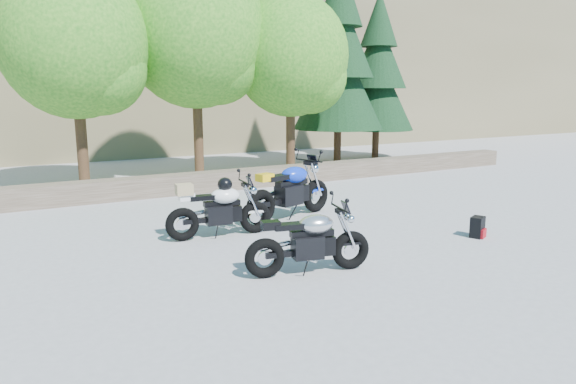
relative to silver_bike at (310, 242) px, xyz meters
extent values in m
plane|color=gray|center=(0.60, 1.09, -0.45)|extent=(90.00, 90.00, 0.00)
cube|color=brown|center=(0.60, 6.59, -0.20)|extent=(22.00, 0.55, 0.50)
cube|color=brown|center=(3.60, 29.09, 7.05)|extent=(80.00, 30.00, 15.00)
cylinder|color=#382314|center=(-1.90, 8.29, 1.06)|extent=(0.28, 0.28, 3.02)
sphere|color=#1D6D18|center=(-1.90, 8.29, 3.33)|extent=(3.67, 3.67, 3.67)
sphere|color=#1D6D18|center=(-1.40, 7.99, 2.68)|extent=(2.38, 2.38, 2.38)
cylinder|color=#382314|center=(1.40, 8.69, 1.23)|extent=(0.28, 0.28, 3.36)
sphere|color=#1D6D18|center=(1.40, 8.69, 3.75)|extent=(4.08, 4.08, 4.08)
sphere|color=#1D6D18|center=(1.90, 8.39, 3.03)|extent=(2.64, 2.64, 2.64)
cylinder|color=#382314|center=(4.20, 8.09, 1.00)|extent=(0.28, 0.28, 2.91)
sphere|color=#1D6D18|center=(4.20, 8.09, 3.19)|extent=(3.54, 3.54, 3.54)
sphere|color=#1D6D18|center=(4.70, 7.79, 2.56)|extent=(2.29, 2.29, 2.29)
cylinder|color=#382314|center=(6.80, 9.29, 0.63)|extent=(0.26, 0.26, 2.16)
cone|color=black|center=(6.80, 9.29, 2.43)|extent=(3.17, 3.17, 3.24)
cone|color=black|center=(6.80, 9.29, 4.01)|extent=(2.45, 2.45, 2.88)
cylinder|color=#382314|center=(9.00, 9.89, 0.51)|extent=(0.26, 0.26, 1.92)
cone|color=black|center=(9.00, 9.89, 2.11)|extent=(2.82, 2.82, 2.88)
cone|color=black|center=(9.00, 9.89, 3.51)|extent=(2.18, 2.18, 2.56)
cone|color=black|center=(9.00, 9.89, 4.79)|extent=(1.41, 1.41, 2.05)
torus|color=black|center=(0.62, -0.13, -0.17)|extent=(0.59, 0.26, 0.57)
torus|color=black|center=(-0.64, 0.14, -0.17)|extent=(0.59, 0.26, 0.57)
cylinder|color=silver|center=(0.62, -0.13, -0.17)|extent=(0.20, 0.08, 0.20)
cylinder|color=silver|center=(-0.64, 0.14, -0.17)|extent=(0.20, 0.08, 0.20)
cube|color=black|center=(-0.03, 0.01, -0.06)|extent=(0.48, 0.35, 0.32)
cube|color=black|center=(0.03, -0.01, 0.13)|extent=(0.64, 0.27, 0.09)
ellipsoid|color=silver|center=(0.09, -0.02, 0.26)|extent=(0.57, 0.45, 0.27)
cube|color=black|center=(-0.29, 0.06, 0.26)|extent=(0.48, 0.29, 0.08)
cube|color=black|center=(-0.55, 0.12, 0.30)|extent=(0.28, 0.23, 0.12)
cylinder|color=black|center=(0.44, -0.09, 0.47)|extent=(0.15, 0.58, 0.03)
sphere|color=silver|center=(0.58, -0.12, 0.31)|extent=(0.16, 0.16, 0.16)
torus|color=black|center=(0.24, 2.32, -0.16)|extent=(0.60, 0.20, 0.59)
torus|color=black|center=(-1.09, 2.44, -0.16)|extent=(0.60, 0.20, 0.59)
cylinder|color=silver|center=(0.24, 2.32, -0.16)|extent=(0.21, 0.06, 0.20)
cylinder|color=silver|center=(-1.09, 2.44, -0.16)|extent=(0.21, 0.06, 0.20)
cube|color=black|center=(-0.44, 2.38, -0.05)|extent=(0.47, 0.32, 0.33)
cube|color=black|center=(-0.38, 2.38, 0.16)|extent=(0.66, 0.21, 0.09)
ellipsoid|color=white|center=(-0.31, 2.37, 0.29)|extent=(0.56, 0.41, 0.28)
cube|color=black|center=(-0.72, 2.41, 0.29)|extent=(0.48, 0.25, 0.08)
cube|color=white|center=(-1.00, 2.44, 0.32)|extent=(0.28, 0.21, 0.12)
cylinder|color=black|center=(0.06, 2.33, 0.50)|extent=(0.09, 0.61, 0.03)
sphere|color=silver|center=(0.20, 2.32, 0.34)|extent=(0.17, 0.17, 0.17)
ellipsoid|color=black|center=(-0.31, 2.37, 0.49)|extent=(0.28, 0.30, 0.25)
cube|color=#9F875C|center=(-1.03, 2.44, 0.45)|extent=(0.30, 0.27, 0.19)
torus|color=black|center=(2.10, 3.21, -0.10)|extent=(0.73, 0.37, 0.71)
torus|color=black|center=(0.57, 2.76, -0.10)|extent=(0.73, 0.37, 0.71)
cylinder|color=silver|center=(2.10, 3.21, -0.10)|extent=(0.25, 0.11, 0.24)
cylinder|color=silver|center=(0.57, 2.76, -0.10)|extent=(0.25, 0.11, 0.24)
cube|color=black|center=(1.32, 2.98, 0.03)|extent=(0.60, 0.47, 0.40)
cube|color=black|center=(1.39, 3.00, 0.27)|extent=(0.79, 0.39, 0.11)
ellipsoid|color=#0D2FCF|center=(1.46, 3.03, 0.43)|extent=(0.73, 0.59, 0.34)
cube|color=black|center=(1.00, 2.89, 0.43)|extent=(0.60, 0.39, 0.10)
cube|color=yellow|center=(0.68, 2.79, 0.47)|extent=(0.36, 0.30, 0.14)
cylinder|color=black|center=(1.89, 3.15, 0.68)|extent=(0.24, 0.71, 0.04)
sphere|color=silver|center=(2.06, 3.20, 0.50)|extent=(0.20, 0.20, 0.20)
cube|color=black|center=(3.58, 0.14, -0.27)|extent=(0.33, 0.29, 0.37)
cube|color=#A90E17|center=(3.63, 0.04, -0.37)|extent=(0.21, 0.12, 0.16)
camera|label=1|loc=(-3.63, -5.95, 2.08)|focal=32.00mm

